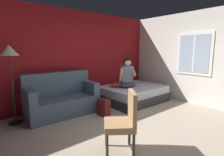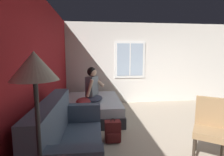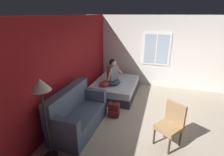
% 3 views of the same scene
% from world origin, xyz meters
% --- Properties ---
extents(ground_plane, '(40.00, 40.00, 0.00)m').
position_xyz_m(ground_plane, '(0.00, 0.00, 0.00)').
color(ground_plane, tan).
extents(wall_back_accent, '(10.35, 0.16, 2.70)m').
position_xyz_m(wall_back_accent, '(0.00, 2.61, 1.35)').
color(wall_back_accent, maroon).
rests_on(wall_back_accent, ground).
extents(wall_side_with_window, '(0.19, 6.45, 2.70)m').
position_xyz_m(wall_side_with_window, '(2.75, 0.01, 1.35)').
color(wall_side_with_window, silver).
rests_on(wall_side_with_window, ground).
extents(bed, '(1.91, 1.46, 0.48)m').
position_xyz_m(bed, '(1.45, 1.66, 0.24)').
color(bed, '#2D2D33').
rests_on(bed, ground).
extents(couch, '(1.72, 0.86, 1.04)m').
position_xyz_m(couch, '(-0.74, 2.03, 0.39)').
color(couch, '#47566B').
rests_on(couch, ground).
extents(side_chair, '(0.64, 0.64, 0.98)m').
position_xyz_m(side_chair, '(-0.68, -0.18, 0.53)').
color(side_chair, '#382D23').
rests_on(side_chair, ground).
extents(person_seated, '(0.67, 0.63, 0.88)m').
position_xyz_m(person_seated, '(1.20, 1.67, 0.84)').
color(person_seated, '#383D51').
rests_on(person_seated, bed).
extents(backpack, '(0.24, 0.30, 0.46)m').
position_xyz_m(backpack, '(0.03, 1.29, 0.19)').
color(backpack, maroon).
rests_on(backpack, ground).
extents(throw_pillow, '(0.53, 0.42, 0.14)m').
position_xyz_m(throw_pillow, '(1.02, 1.88, 0.55)').
color(throw_pillow, '#993338').
rests_on(throw_pillow, bed).
extents(cell_phone, '(0.15, 0.14, 0.01)m').
position_xyz_m(cell_phone, '(1.50, 1.46, 0.48)').
color(cell_phone, '#B7B7BC').
rests_on(cell_phone, bed).
extents(floor_lamp, '(0.36, 0.36, 1.70)m').
position_xyz_m(floor_lamp, '(-1.77, 2.10, 1.43)').
color(floor_lamp, black).
rests_on(floor_lamp, ground).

